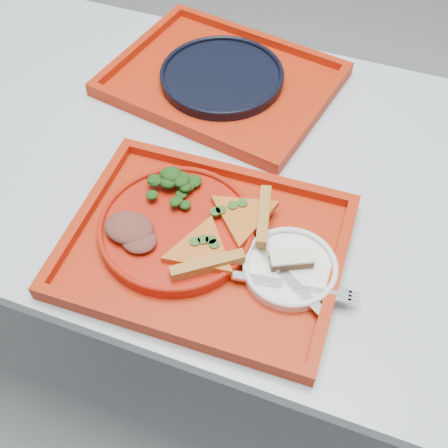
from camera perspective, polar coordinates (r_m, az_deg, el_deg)
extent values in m
plane|color=gray|center=(1.68, 1.73, -12.06)|extent=(10.00, 10.00, 0.00)
cube|color=#B1BCC6|center=(1.07, 2.67, 5.13)|extent=(1.60, 0.80, 0.03)
cylinder|color=gray|center=(1.80, -16.87, 9.72)|extent=(0.05, 0.05, 0.72)
cube|color=#A72108|center=(0.93, -1.92, -2.44)|extent=(0.46, 0.36, 0.01)
cube|color=#A72108|center=(1.23, -0.21, 14.17)|extent=(0.51, 0.43, 0.01)
cylinder|color=#AB1B0B|center=(0.94, -4.83, -0.49)|extent=(0.26, 0.26, 0.02)
cylinder|color=white|center=(0.90, 6.69, -4.57)|extent=(0.15, 0.15, 0.01)
cylinder|color=black|center=(1.22, -0.21, 14.68)|extent=(0.26, 0.26, 0.02)
ellipsoid|color=black|center=(0.97, -5.11, 4.06)|extent=(0.08, 0.07, 0.04)
ellipsoid|color=brown|center=(0.93, -9.64, -0.37)|extent=(0.08, 0.07, 0.03)
cube|color=#4F2E1A|center=(0.89, 6.85, -3.72)|extent=(0.07, 0.05, 0.01)
cube|color=beige|center=(0.89, 6.90, -3.37)|extent=(0.07, 0.05, 0.00)
cube|color=silver|center=(0.88, 6.43, -5.28)|extent=(0.17, 0.11, 0.01)
cube|color=silver|center=(0.87, 6.84, -6.19)|extent=(0.19, 0.05, 0.01)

